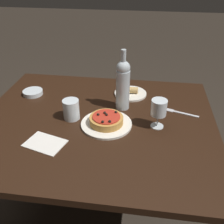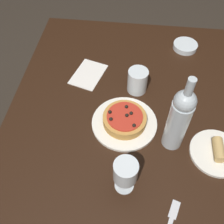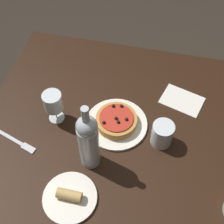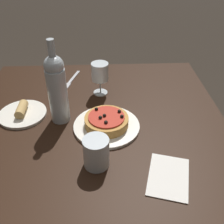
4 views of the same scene
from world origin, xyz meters
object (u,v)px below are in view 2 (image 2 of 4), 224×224
at_px(wine_bottle, 179,119).
at_px(side_bowl, 185,46).
at_px(pizza, 125,119).
at_px(side_plate, 217,152).
at_px(dining_table, 133,125).
at_px(dinner_plate, 124,123).
at_px(wine_glass, 125,172).
at_px(water_cup, 139,81).

relative_size(wine_bottle, side_bowl, 2.81).
xyz_separation_m(pizza, wine_bottle, (-0.06, -0.18, 0.12)).
bearing_deg(side_plate, wine_bottle, 78.67).
bearing_deg(wine_bottle, side_bowl, -8.15).
relative_size(side_bowl, side_plate, 0.61).
bearing_deg(pizza, wine_bottle, -108.56).
distance_m(dining_table, side_bowl, 0.51).
distance_m(dinner_plate, wine_glass, 0.28).
relative_size(wine_bottle, side_plate, 1.71).
xyz_separation_m(wine_bottle, side_plate, (-0.03, -0.16, -0.14)).
distance_m(dining_table, water_cup, 0.19).
relative_size(dinner_plate, wine_bottle, 0.77).
distance_m(wine_bottle, water_cup, 0.31).
height_order(dinner_plate, side_plate, side_plate).
bearing_deg(wine_glass, wine_bottle, -40.08).
distance_m(wine_glass, water_cup, 0.45).
bearing_deg(dinner_plate, dining_table, -31.61).
bearing_deg(side_bowl, wine_bottle, 171.85).
bearing_deg(dining_table, water_cup, -2.20).
relative_size(dining_table, pizza, 7.28).
bearing_deg(water_cup, dining_table, 177.80).
bearing_deg(side_bowl, side_plate, -172.08).
bearing_deg(side_plate, dining_table, 63.17).
bearing_deg(dining_table, pizza, 148.34).
xyz_separation_m(dining_table, wine_bottle, (-0.12, -0.15, 0.24)).
bearing_deg(wine_glass, pizza, 4.86).
xyz_separation_m(dining_table, water_cup, (0.13, -0.00, 0.14)).
xyz_separation_m(dinner_plate, wine_glass, (-0.26, -0.02, 0.10)).
bearing_deg(dinner_plate, pizza, 99.13).
distance_m(pizza, side_bowl, 0.57).
relative_size(pizza, wine_glass, 1.12).
height_order(pizza, wine_glass, wine_glass).
bearing_deg(dining_table, wine_glass, 177.01).
distance_m(pizza, water_cup, 0.20).
height_order(water_cup, side_plate, water_cup).
relative_size(dinner_plate, side_bowl, 2.16).
bearing_deg(dinner_plate, side_plate, -105.23).
distance_m(pizza, wine_bottle, 0.23).
bearing_deg(side_bowl, pizza, 152.15).
height_order(dining_table, water_cup, water_cup).
distance_m(dining_table, dinner_plate, 0.12).
height_order(pizza, wine_bottle, wine_bottle).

